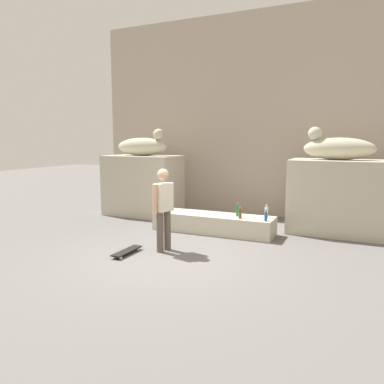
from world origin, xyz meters
The scene contains 13 objects.
ground_plane centered at (0.00, 0.00, 0.00)m, with size 40.00×40.00×0.00m, color #605E5B.
facade_wall centered at (0.00, 4.93, 2.92)m, with size 9.44×0.60×5.85m, color #B19F90.
pedestal_left centered at (-2.69, 3.27, 0.88)m, with size 2.16×1.24×1.76m, color #B7AD99.
pedestal_right centered at (2.69, 3.27, 0.88)m, with size 2.16×1.24×1.76m, color #B7AD99.
statue_reclining_left centered at (-2.66, 3.27, 2.04)m, with size 1.62×0.62×0.78m.
statue_reclining_right centered at (2.66, 3.27, 2.04)m, with size 1.62×0.61×0.78m.
ledge_block centered at (0.00, 2.11, 0.22)m, with size 2.96×0.76×0.45m, color #B7AD99.
skater centered at (-0.35, 0.29, 0.92)m, with size 0.31×0.52×1.67m.
skateboard centered at (-0.90, -0.22, 0.06)m, with size 0.21×0.80×0.08m.
bottle_brown centered at (0.74, 1.92, 0.55)m, with size 0.06×0.06×0.27m.
bottle_green centered at (0.60, 2.14, 0.58)m, with size 0.06×0.06×0.32m.
bottle_blue centered at (1.34, 1.89, 0.55)m, with size 0.06×0.06×0.27m.
bottle_clear centered at (1.26, 2.27, 0.57)m, with size 0.08×0.08×0.31m.
Camera 1 is at (3.24, -6.18, 2.25)m, focal length 35.10 mm.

